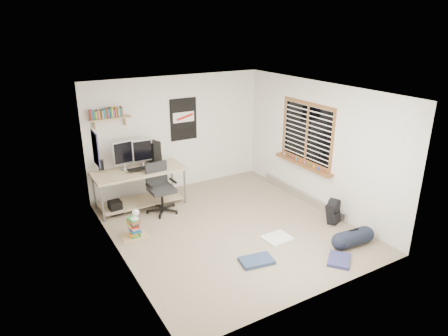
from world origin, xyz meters
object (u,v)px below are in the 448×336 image
office_chair (162,189)px  backpack (333,213)px  book_stack (134,229)px  duffel_bag (353,238)px  desk (140,189)px

office_chair → backpack: bearing=-41.6°
backpack → book_stack: (-3.37, 1.37, -0.05)m
office_chair → book_stack: (-0.80, -0.67, -0.34)m
backpack → duffel_bag: size_ratio=0.65×
desk → book_stack: 1.28m
backpack → book_stack: 3.64m
desk → book_stack: (-0.53, -1.14, -0.22)m
office_chair → backpack: (2.57, -2.04, -0.29)m
backpack → book_stack: backpack is taller
backpack → book_stack: bearing=134.7°
office_chair → book_stack: 1.10m
desk → backpack: (2.85, -2.51, -0.16)m
office_chair → duffel_bag: size_ratio=1.75×
backpack → duffel_bag: bearing=-134.4°
desk → backpack: size_ratio=4.85×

